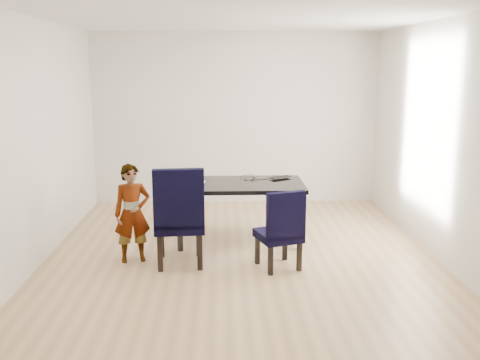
{
  "coord_description": "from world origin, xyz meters",
  "views": [
    {
      "loc": [
        -0.21,
        -5.99,
        2.17
      ],
      "look_at": [
        0.0,
        0.2,
        0.85
      ],
      "focal_mm": 40.0,
      "sensor_mm": 36.0,
      "label": 1
    }
  ],
  "objects_px": {
    "chair_right": "(278,228)",
    "plate": "(194,182)",
    "laptop": "(278,177)",
    "chair_left": "(179,215)",
    "dining_table": "(239,212)",
    "child": "(132,213)"
  },
  "relations": [
    {
      "from": "dining_table",
      "to": "plate",
      "type": "bearing_deg",
      "value": 174.81
    },
    {
      "from": "dining_table",
      "to": "plate",
      "type": "distance_m",
      "value": 0.68
    },
    {
      "from": "chair_right",
      "to": "laptop",
      "type": "xyz_separation_m",
      "value": [
        0.12,
        1.23,
        0.31
      ]
    },
    {
      "from": "plate",
      "to": "child",
      "type": "bearing_deg",
      "value": -132.18
    },
    {
      "from": "chair_right",
      "to": "laptop",
      "type": "bearing_deg",
      "value": 65.16
    },
    {
      "from": "chair_left",
      "to": "plate",
      "type": "relative_size",
      "value": 4.03
    },
    {
      "from": "dining_table",
      "to": "laptop",
      "type": "xyz_separation_m",
      "value": [
        0.52,
        0.28,
        0.39
      ]
    },
    {
      "from": "chair_right",
      "to": "laptop",
      "type": "relative_size",
      "value": 3.0
    },
    {
      "from": "chair_left",
      "to": "chair_right",
      "type": "relative_size",
      "value": 1.26
    },
    {
      "from": "chair_right",
      "to": "plate",
      "type": "relative_size",
      "value": 3.21
    },
    {
      "from": "chair_right",
      "to": "dining_table",
      "type": "bearing_deg",
      "value": 93.62
    },
    {
      "from": "dining_table",
      "to": "chair_right",
      "type": "relative_size",
      "value": 1.79
    },
    {
      "from": "chair_left",
      "to": "plate",
      "type": "bearing_deg",
      "value": 76.92
    },
    {
      "from": "child",
      "to": "chair_left",
      "type": "bearing_deg",
      "value": -25.6
    },
    {
      "from": "dining_table",
      "to": "laptop",
      "type": "relative_size",
      "value": 5.37
    },
    {
      "from": "dining_table",
      "to": "chair_right",
      "type": "distance_m",
      "value": 1.03
    },
    {
      "from": "child",
      "to": "laptop",
      "type": "height_order",
      "value": "child"
    },
    {
      "from": "chair_left",
      "to": "chair_right",
      "type": "height_order",
      "value": "chair_left"
    },
    {
      "from": "chair_right",
      "to": "plate",
      "type": "xyz_separation_m",
      "value": [
        -0.95,
        1.0,
        0.31
      ]
    },
    {
      "from": "dining_table",
      "to": "chair_left",
      "type": "xyz_separation_m",
      "value": [
        -0.69,
        -0.78,
        0.19
      ]
    },
    {
      "from": "dining_table",
      "to": "chair_left",
      "type": "relative_size",
      "value": 1.43
    },
    {
      "from": "chair_right",
      "to": "laptop",
      "type": "height_order",
      "value": "chair_right"
    }
  ]
}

